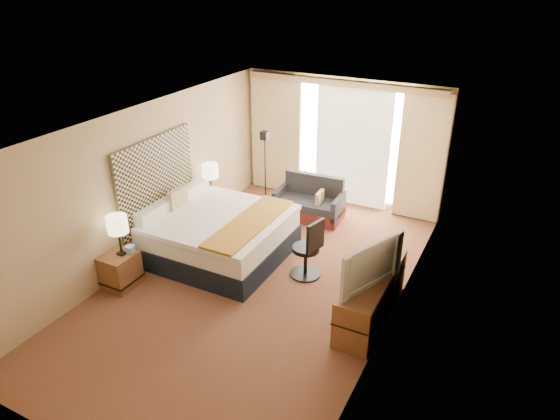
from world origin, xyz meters
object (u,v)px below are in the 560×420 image
at_px(lamp_left, 117,225).
at_px(television, 366,262).
at_px(bed, 217,234).
at_px(loveseat, 310,204).
at_px(lamp_right, 210,172).
at_px(desk_chair, 309,252).
at_px(media_dresser, 371,295).
at_px(nightstand_left, 120,270).
at_px(floor_lamp, 265,154).
at_px(nightstand_right, 212,208).

distance_m(lamp_left, television, 3.69).
height_order(bed, loveseat, bed).
distance_m(loveseat, lamp_left, 3.92).
bearing_deg(lamp_right, desk_chair, -20.21).
distance_m(loveseat, lamp_right, 2.07).
height_order(media_dresser, bed, bed).
bearing_deg(nightstand_left, floor_lamp, 80.72).
relative_size(desk_chair, television, 0.91).
relative_size(desk_chair, lamp_right, 1.58).
bearing_deg(media_dresser, lamp_left, -164.60).
distance_m(bed, lamp_right, 1.42).
distance_m(floor_lamp, lamp_right, 1.27).
bearing_deg(nightstand_right, bed, -51.75).
xyz_separation_m(nightstand_left, nightstand_right, (0.00, 2.50, 0.00)).
bearing_deg(lamp_left, television, 11.83).
relative_size(media_dresser, loveseat, 1.34).
distance_m(nightstand_left, bed, 1.69).
height_order(nightstand_right, media_dresser, media_dresser).
bearing_deg(nightstand_right, nightstand_left, -90.00).
bearing_deg(nightstand_right, lamp_right, -30.43).
bearing_deg(media_dresser, television, -101.24).
height_order(floor_lamp, lamp_right, floor_lamp).
bearing_deg(lamp_left, media_dresser, 15.40).
bearing_deg(television, media_dresser, 12.25).
relative_size(floor_lamp, lamp_right, 2.48).
bearing_deg(nightstand_right, media_dresser, -21.40).
relative_size(nightstand_right, lamp_left, 0.84).
bearing_deg(loveseat, lamp_left, -117.53).
distance_m(bed, television, 2.99).
xyz_separation_m(nightstand_left, lamp_right, (0.04, 2.48, 0.77)).
xyz_separation_m(nightstand_right, media_dresser, (3.70, -1.45, 0.07)).
bearing_deg(lamp_left, nightstand_right, 90.99).
bearing_deg(nightstand_left, loveseat, 65.17).
bearing_deg(lamp_left, floor_lamp, 81.28).
xyz_separation_m(nightstand_right, loveseat, (1.64, 1.04, -0.00)).
xyz_separation_m(floor_lamp, lamp_right, (-0.55, -1.13, -0.08)).
height_order(nightstand_right, floor_lamp, floor_lamp).
bearing_deg(lamp_left, bed, 61.88).
bearing_deg(desk_chair, media_dresser, -9.63).
xyz_separation_m(media_dresser, loveseat, (-2.06, 2.49, -0.08)).
distance_m(lamp_right, television, 3.98).
distance_m(nightstand_left, media_dresser, 3.85).
relative_size(floor_lamp, desk_chair, 1.56).
bearing_deg(bed, lamp_right, 127.54).
bearing_deg(media_dresser, nightstand_right, 158.60).
relative_size(media_dresser, lamp_left, 2.76).
bearing_deg(bed, television, -13.39).
distance_m(nightstand_right, floor_lamp, 1.52).
relative_size(nightstand_right, lamp_right, 0.85).
bearing_deg(television, nightstand_left, 125.82).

